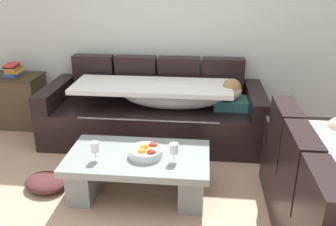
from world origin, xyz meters
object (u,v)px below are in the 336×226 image
object	(u,v)px
coffee_table	(138,169)
side_cabinet	(14,100)
crumpled_garment	(46,182)
couch_along_wall	(157,112)
fruit_bowl	(146,152)
wine_glass_near_right	(174,149)
book_stack_on_cabinet	(13,70)
wine_glass_near_left	(95,148)

from	to	relation	value
coffee_table	side_cabinet	xyz separation A→B (m)	(-1.80, 1.34, 0.08)
side_cabinet	crumpled_garment	world-z (taller)	side_cabinet
side_cabinet	crumpled_garment	size ratio (longest dim) A/B	1.80
couch_along_wall	side_cabinet	bearing A→B (deg)	172.94
fruit_bowl	wine_glass_near_right	size ratio (longest dim) A/B	1.69
side_cabinet	book_stack_on_cabinet	distance (m)	0.39
couch_along_wall	coffee_table	world-z (taller)	couch_along_wall
coffee_table	wine_glass_near_left	distance (m)	0.43
side_cabinet	coffee_table	bearing A→B (deg)	-36.64
book_stack_on_cabinet	wine_glass_near_left	bearing A→B (deg)	-45.93
couch_along_wall	wine_glass_near_left	world-z (taller)	couch_along_wall
coffee_table	wine_glass_near_left	bearing A→B (deg)	-157.93
coffee_table	book_stack_on_cabinet	bearing A→B (deg)	142.55
wine_glass_near_right	book_stack_on_cabinet	distance (m)	2.52
wine_glass_near_left	fruit_bowl	bearing A→B (deg)	15.24
wine_glass_near_right	couch_along_wall	bearing A→B (deg)	103.70
couch_along_wall	book_stack_on_cabinet	xyz separation A→B (m)	(-1.77, 0.23, 0.38)
couch_along_wall	crumpled_garment	xyz separation A→B (m)	(-0.86, -1.12, -0.27)
couch_along_wall	wine_glass_near_right	distance (m)	1.25
wine_glass_near_left	wine_glass_near_right	size ratio (longest dim) A/B	1.00
wine_glass_near_right	book_stack_on_cabinet	bearing A→B (deg)	145.23
side_cabinet	couch_along_wall	bearing A→B (deg)	-7.06
wine_glass_near_left	wine_glass_near_right	world-z (taller)	same
wine_glass_near_right	book_stack_on_cabinet	size ratio (longest dim) A/B	0.73
fruit_bowl	couch_along_wall	bearing A→B (deg)	92.80
fruit_bowl	wine_glass_near_left	size ratio (longest dim) A/B	1.69
coffee_table	wine_glass_near_right	bearing A→B (deg)	-16.30
wine_glass_near_left	side_cabinet	world-z (taller)	side_cabinet
side_cabinet	fruit_bowl	bearing A→B (deg)	-35.99
couch_along_wall	book_stack_on_cabinet	world-z (taller)	couch_along_wall
side_cabinet	crumpled_garment	distance (m)	1.67
fruit_bowl	wine_glass_near_left	world-z (taller)	wine_glass_near_left
book_stack_on_cabinet	couch_along_wall	bearing A→B (deg)	-7.27
side_cabinet	crumpled_garment	bearing A→B (deg)	-54.75
fruit_bowl	book_stack_on_cabinet	xyz separation A→B (m)	(-1.82, 1.36, 0.29)
wine_glass_near_left	wine_glass_near_right	xyz separation A→B (m)	(0.64, 0.04, 0.00)
wine_glass_near_left	wine_glass_near_right	distance (m)	0.64
couch_along_wall	side_cabinet	distance (m)	1.83
book_stack_on_cabinet	crumpled_garment	bearing A→B (deg)	-56.26
couch_along_wall	book_stack_on_cabinet	size ratio (longest dim) A/B	10.57
coffee_table	side_cabinet	distance (m)	2.24
couch_along_wall	coffee_table	distance (m)	1.12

